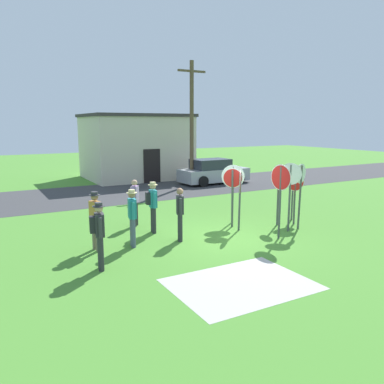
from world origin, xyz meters
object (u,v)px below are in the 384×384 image
at_px(stop_sign_far_back, 240,190).
at_px(stop_sign_low_front, 290,185).
at_px(stop_sign_nearest, 232,188).
at_px(person_in_blue, 132,215).
at_px(person_in_dark_shirt, 99,231).
at_px(person_with_sunhat, 95,217).
at_px(stop_sign_rear_right, 300,185).
at_px(utility_pole, 192,121).
at_px(stop_sign_leaning_right, 293,182).
at_px(person_holding_notes, 180,211).
at_px(stop_sign_center_cluster, 295,190).
at_px(person_in_teal, 152,203).
at_px(stop_sign_tallest, 233,183).
at_px(stop_sign_leaning_left, 280,188).
at_px(stop_sign_rear_left, 278,185).
at_px(person_on_left, 135,200).
at_px(parked_car_on_street, 213,172).

bearing_deg(stop_sign_far_back, stop_sign_low_front, -31.44).
distance_m(stop_sign_nearest, person_in_blue, 3.92).
relative_size(person_in_dark_shirt, person_with_sunhat, 1.00).
bearing_deg(stop_sign_rear_right, stop_sign_far_back, 155.64).
bearing_deg(stop_sign_nearest, utility_pole, 68.99).
bearing_deg(stop_sign_leaning_right, person_holding_notes, -176.82).
height_order(stop_sign_center_cluster, person_holding_notes, stop_sign_center_cluster).
relative_size(stop_sign_far_back, person_holding_notes, 1.24).
bearing_deg(stop_sign_nearest, person_in_teal, 164.88).
bearing_deg(person_in_teal, person_holding_notes, -73.69).
bearing_deg(stop_sign_tallest, person_in_teal, 176.48).
xyz_separation_m(stop_sign_nearest, person_with_sunhat, (-4.93, -0.16, -0.45)).
relative_size(person_in_blue, person_with_sunhat, 1.00).
height_order(stop_sign_leaning_left, person_in_teal, stop_sign_leaning_left).
relative_size(stop_sign_rear_left, stop_sign_low_front, 0.93).
distance_m(stop_sign_rear_right, person_in_blue, 5.89).
relative_size(stop_sign_rear_right, stop_sign_tallest, 1.06).
distance_m(stop_sign_leaning_right, stop_sign_rear_right, 1.31).
xyz_separation_m(stop_sign_leaning_left, person_in_teal, (-3.24, 2.64, -0.65)).
bearing_deg(person_on_left, person_with_sunhat, -134.54).
bearing_deg(person_with_sunhat, person_in_blue, -10.01).
xyz_separation_m(parked_car_on_street, stop_sign_nearest, (-4.96, -9.08, 0.75)).
bearing_deg(utility_pole, person_in_blue, -127.67).
height_order(utility_pole, person_in_blue, utility_pole).
distance_m(stop_sign_far_back, person_with_sunhat, 4.93).
bearing_deg(stop_sign_leaning_left, person_in_dark_shirt, 178.34).
bearing_deg(stop_sign_rear_right, stop_sign_rear_left, 110.78).
height_order(stop_sign_tallest, person_in_dark_shirt, stop_sign_tallest).
bearing_deg(stop_sign_center_cluster, stop_sign_leaning_left, -146.95).
relative_size(stop_sign_center_cluster, person_on_left, 1.12).
bearing_deg(utility_pole, parked_car_on_street, -9.00).
xyz_separation_m(utility_pole, stop_sign_leaning_right, (-0.96, -9.56, -2.32)).
height_order(stop_sign_leaning_right, stop_sign_leaning_left, stop_sign_leaning_left).
xyz_separation_m(stop_sign_low_front, stop_sign_far_back, (-1.44, 0.88, -0.17)).
bearing_deg(stop_sign_leaning_right, utility_pole, 84.24).
bearing_deg(stop_sign_low_front, stop_sign_center_cluster, 36.03).
relative_size(parked_car_on_street, person_with_sunhat, 2.49).
relative_size(stop_sign_far_back, person_with_sunhat, 1.21).
bearing_deg(person_holding_notes, person_with_sunhat, 171.70).
relative_size(stop_sign_rear_left, stop_sign_leaning_left, 0.92).
relative_size(stop_sign_leaning_right, person_on_left, 1.27).
relative_size(stop_sign_leaning_right, person_holding_notes, 1.27).
height_order(utility_pole, stop_sign_leaning_left, utility_pole).
bearing_deg(utility_pole, stop_sign_rear_left, -101.27).
relative_size(person_on_left, person_holding_notes, 1.00).
height_order(stop_sign_rear_left, person_in_blue, stop_sign_rear_left).
bearing_deg(person_on_left, stop_sign_far_back, -38.60).
bearing_deg(stop_sign_tallest, stop_sign_rear_right, -51.87).
distance_m(stop_sign_leaning_right, person_holding_notes, 5.01).
relative_size(person_in_teal, person_in_blue, 1.00).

